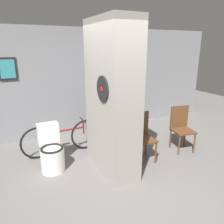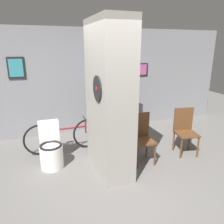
{
  "view_description": "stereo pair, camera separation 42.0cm",
  "coord_description": "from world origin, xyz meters",
  "px_view_note": "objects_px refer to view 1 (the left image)",
  "views": [
    {
      "loc": [
        -1.68,
        -2.62,
        2.18
      ],
      "look_at": [
        0.1,
        0.99,
        0.95
      ],
      "focal_mm": 35.0,
      "sensor_mm": 36.0,
      "label": 1
    },
    {
      "loc": [
        -1.29,
        -2.78,
        2.18
      ],
      "look_at": [
        0.1,
        0.99,
        0.95
      ],
      "focal_mm": 35.0,
      "sensor_mm": 36.0,
      "label": 2
    }
  ],
  "objects_px": {
    "toilet": "(52,152)",
    "chair_near_pillar": "(141,135)",
    "bottle_tall": "(112,99)",
    "bicycle": "(63,138)",
    "chair_by_doorway": "(181,126)"
  },
  "relations": [
    {
      "from": "bottle_tall",
      "to": "toilet",
      "type": "bearing_deg",
      "value": -154.45
    },
    {
      "from": "toilet",
      "to": "bicycle",
      "type": "bearing_deg",
      "value": 56.75
    },
    {
      "from": "bottle_tall",
      "to": "chair_by_doorway",
      "type": "bearing_deg",
      "value": -47.44
    },
    {
      "from": "chair_by_doorway",
      "to": "bottle_tall",
      "type": "height_order",
      "value": "bottle_tall"
    },
    {
      "from": "chair_near_pillar",
      "to": "chair_by_doorway",
      "type": "distance_m",
      "value": 1.02
    },
    {
      "from": "toilet",
      "to": "bicycle",
      "type": "relative_size",
      "value": 0.49
    },
    {
      "from": "toilet",
      "to": "chair_near_pillar",
      "type": "height_order",
      "value": "chair_near_pillar"
    },
    {
      "from": "chair_by_doorway",
      "to": "bottle_tall",
      "type": "xyz_separation_m",
      "value": [
        -1.07,
        1.17,
        0.46
      ]
    },
    {
      "from": "bicycle",
      "to": "chair_by_doorway",
      "type": "bearing_deg",
      "value": -21.38
    },
    {
      "from": "toilet",
      "to": "bottle_tall",
      "type": "xyz_separation_m",
      "value": [
        1.6,
        0.77,
        0.65
      ]
    },
    {
      "from": "toilet",
      "to": "chair_by_doorway",
      "type": "bearing_deg",
      "value": -8.5
    },
    {
      "from": "chair_near_pillar",
      "to": "chair_by_doorway",
      "type": "bearing_deg",
      "value": 3.46
    },
    {
      "from": "chair_near_pillar",
      "to": "bicycle",
      "type": "height_order",
      "value": "chair_near_pillar"
    },
    {
      "from": "toilet",
      "to": "chair_near_pillar",
      "type": "relative_size",
      "value": 0.86
    },
    {
      "from": "chair_near_pillar",
      "to": "bicycle",
      "type": "relative_size",
      "value": 0.57
    }
  ]
}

